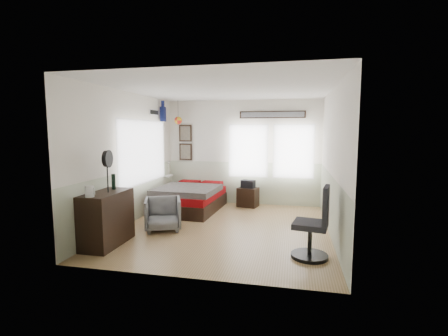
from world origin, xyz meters
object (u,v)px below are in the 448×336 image
at_px(nightstand, 248,197).
at_px(task_chair, 314,229).
at_px(armchair, 163,214).
at_px(bed, 190,198).
at_px(dresser, 107,219).

xyz_separation_m(nightstand, task_chair, (1.44, -3.14, 0.21)).
bearing_deg(armchair, nightstand, 36.94).
height_order(bed, nightstand, bed).
distance_m(dresser, task_chair, 3.38).
relative_size(bed, armchair, 2.83).
bearing_deg(nightstand, bed, -139.28).
bearing_deg(nightstand, task_chair, -52.46).
relative_size(armchair, nightstand, 1.43).
relative_size(dresser, task_chair, 0.90).
bearing_deg(armchair, dresser, -143.53).
xyz_separation_m(dresser, armchair, (0.59, 0.98, -0.14)).
distance_m(armchair, task_chair, 2.92).
xyz_separation_m(bed, dresser, (-0.63, -2.57, 0.16)).
bearing_deg(armchair, task_chair, -39.63).
bearing_deg(nightstand, dresser, -107.78).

